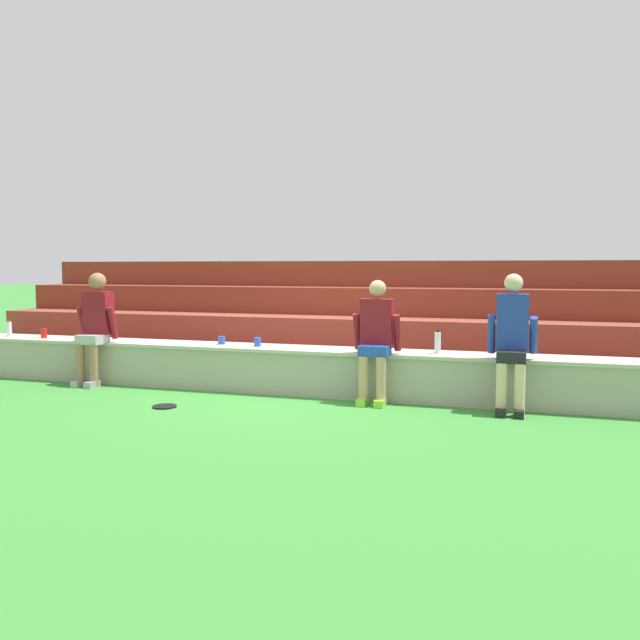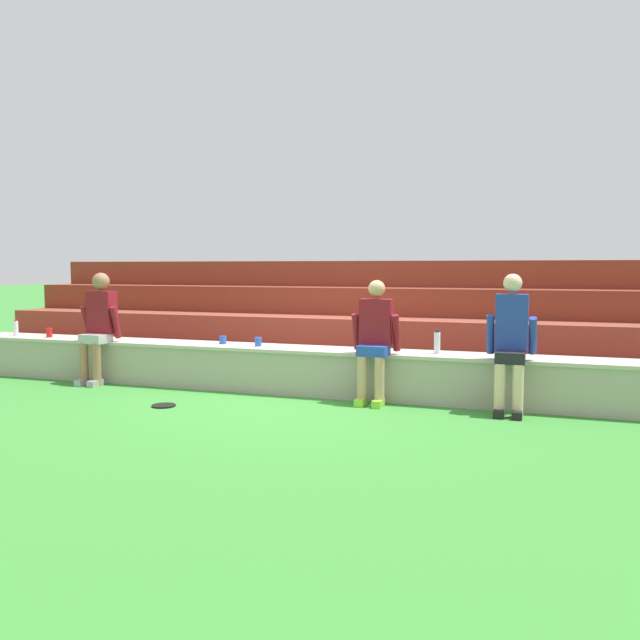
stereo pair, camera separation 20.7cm
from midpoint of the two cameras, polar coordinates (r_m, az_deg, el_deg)
The scene contains 12 objects.
ground_plane at distance 7.72m, azimuth -3.01°, elevation -6.74°, with size 80.00×80.00×0.00m, color #388433.
stone_seating_wall at distance 7.93m, azimuth -2.29°, elevation -4.30°, with size 10.00×0.61×0.55m.
brick_bleachers at distance 9.95m, azimuth 2.00°, elevation -0.63°, with size 11.10×2.75×1.62m.
person_far_left at distance 8.95m, azimuth -19.75°, elevation -0.32°, with size 0.54×0.52×1.45m.
person_left_of_center at distance 7.31m, azimuth 4.11°, elevation -1.49°, with size 0.54×0.49×1.38m.
person_center at distance 7.08m, azimuth 15.69°, elevation -1.63°, with size 0.51×0.54×1.46m.
water_bottle_near_left at distance 7.48m, azimuth 9.49°, elevation -1.94°, with size 0.07×0.07×0.27m.
water_bottle_near_right at distance 10.21m, azimuth -26.12°, elevation -0.70°, with size 0.07×0.07×0.23m.
plastic_cup_middle at distance 8.37m, azimuth -9.33°, elevation -1.76°, with size 0.09×0.09×0.10m, color blue.
plastic_cup_left_end at distance 9.79m, azimuth -23.61°, elevation -1.08°, with size 0.08×0.08×0.13m, color red.
plastic_cup_right_end at distance 8.08m, azimuth -6.24°, elevation -1.92°, with size 0.08×0.08×0.11m, color blue.
frisbee at distance 7.37m, azimuth -14.27°, elevation -7.36°, with size 0.26×0.26×0.02m, color black.
Camera 1 is at (2.59, -7.11, 1.53)m, focal length 36.50 mm.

